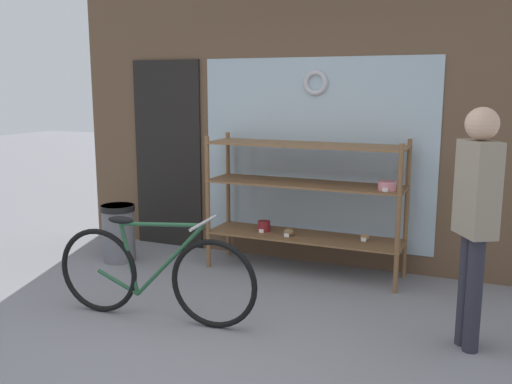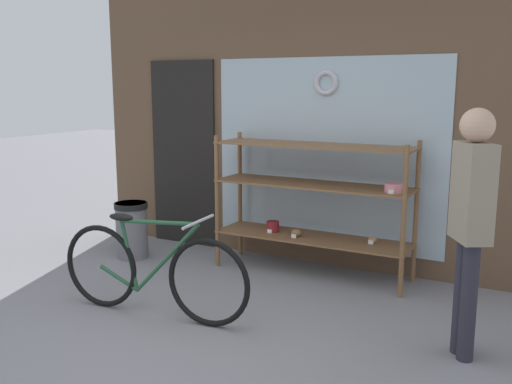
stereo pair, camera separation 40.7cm
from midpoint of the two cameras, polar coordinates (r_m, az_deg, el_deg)
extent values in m
plane|color=gray|center=(4.10, -10.88, -16.00)|extent=(30.00, 30.00, 0.00)
cube|color=brown|center=(5.87, 2.26, 8.80)|extent=(5.14, 0.08, 3.28)
cube|color=#A3B7C1|center=(5.79, 3.90, 3.91)|extent=(2.43, 0.02, 1.90)
cube|color=black|center=(6.57, -10.56, 3.68)|extent=(0.84, 0.03, 2.10)
torus|color=#B7B7BC|center=(5.74, 3.93, 10.85)|extent=(0.26, 0.06, 0.26)
cylinder|color=brown|center=(5.73, -6.88, -1.09)|extent=(0.04, 0.04, 1.34)
cylinder|color=brown|center=(5.08, 11.84, -2.78)|extent=(0.04, 0.04, 1.34)
cylinder|color=brown|center=(6.13, -4.70, -0.28)|extent=(0.04, 0.04, 1.34)
cylinder|color=brown|center=(5.52, 12.81, -1.73)|extent=(0.04, 0.04, 1.34)
cube|color=brown|center=(5.62, 2.75, -4.48)|extent=(1.92, 0.51, 0.02)
cube|color=brown|center=(5.50, 2.80, 0.81)|extent=(1.92, 0.51, 0.02)
cube|color=brown|center=(5.45, 2.84, 4.75)|extent=(1.92, 0.51, 0.02)
ellipsoid|color=#AD7F4C|center=(5.50, 8.75, -4.52)|extent=(0.08, 0.07, 0.06)
cube|color=white|center=(5.46, 8.62, -4.76)|extent=(0.05, 0.00, 0.04)
ellipsoid|color=brown|center=(5.60, 1.22, -4.04)|extent=(0.10, 0.09, 0.07)
cube|color=white|center=(5.55, 0.98, -4.37)|extent=(0.05, 0.00, 0.04)
cylinder|color=maroon|center=(5.77, -1.22, -3.45)|extent=(0.13, 0.13, 0.10)
cube|color=white|center=(5.71, -1.52, -3.94)|extent=(0.05, 0.00, 0.04)
cylinder|color=pink|center=(5.20, 10.82, 0.61)|extent=(0.16, 0.16, 0.08)
cube|color=white|center=(5.12, 10.59, 0.21)|extent=(0.05, 0.00, 0.04)
torus|color=black|center=(4.88, -17.82, -7.52)|extent=(0.70, 0.10, 0.70)
torus|color=black|center=(4.38, -6.96, -9.16)|extent=(0.70, 0.10, 0.70)
cylinder|color=#235133|center=(4.49, -11.24, -6.80)|extent=(0.60, 0.08, 0.63)
cylinder|color=#235133|center=(4.45, -12.08, -3.22)|extent=(0.71, 0.09, 0.07)
cylinder|color=#235133|center=(4.68, -15.02, -6.52)|extent=(0.16, 0.05, 0.57)
cylinder|color=#235133|center=(4.80, -16.04, -8.69)|extent=(0.37, 0.06, 0.19)
ellipsoid|color=black|center=(4.63, -15.86, -2.72)|extent=(0.23, 0.11, 0.06)
cylinder|color=#B2B2B7|center=(4.28, -8.02, -3.10)|extent=(0.06, 0.46, 0.02)
cylinder|color=#282833|center=(4.16, 18.34, -9.82)|extent=(0.11, 0.11, 0.82)
cylinder|color=#282833|center=(4.26, 17.70, -9.33)|extent=(0.11, 0.11, 0.82)
cube|color=gray|center=(4.02, 18.61, 0.28)|extent=(0.32, 0.37, 0.65)
sphere|color=tan|center=(3.97, 18.98, 6.46)|extent=(0.22, 0.22, 0.22)
cylinder|color=slate|center=(6.20, -15.42, -4.00)|extent=(0.33, 0.33, 0.60)
cylinder|color=black|center=(6.14, -15.54, -1.56)|extent=(0.35, 0.35, 0.06)
camera|label=1|loc=(0.20, -92.50, -0.47)|focal=40.00mm
camera|label=2|loc=(0.20, 87.50, 0.47)|focal=40.00mm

